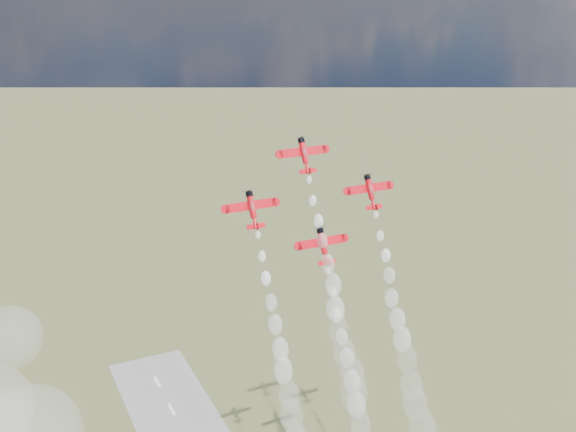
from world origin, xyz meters
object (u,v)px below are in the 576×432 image
(plane_left, at_px, (252,209))
(plane_right, at_px, (370,191))
(plane_lead, at_px, (304,155))
(plane_slot, at_px, (323,245))

(plane_left, bearing_deg, plane_right, 0.00)
(plane_lead, distance_m, plane_slot, 19.84)
(plane_lead, distance_m, plane_right, 17.30)
(plane_left, bearing_deg, plane_lead, 17.99)
(plane_right, relative_size, plane_slot, 1.00)
(plane_lead, bearing_deg, plane_left, -162.01)
(plane_slot, bearing_deg, plane_right, 17.99)
(plane_left, distance_m, plane_right, 28.34)
(plane_right, bearing_deg, plane_slot, -162.01)
(plane_lead, relative_size, plane_right, 1.00)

